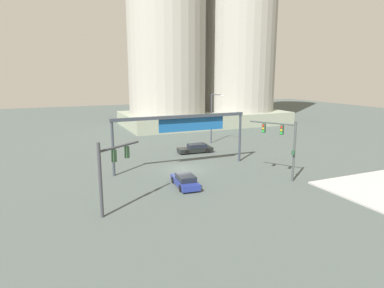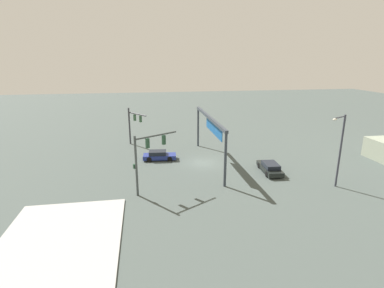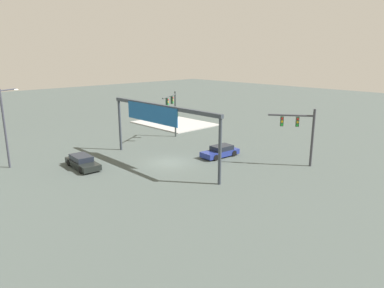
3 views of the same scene
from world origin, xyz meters
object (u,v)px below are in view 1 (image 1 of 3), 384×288
(sedan_car_approaching, at_px, (196,148))
(traffic_signal_near_corner, at_px, (284,139))
(traffic_signal_opposite_side, at_px, (110,166))
(sedan_car_waiting_far, at_px, (185,181))
(streetlamp_curved_arm, at_px, (213,115))

(sedan_car_approaching, bearing_deg, traffic_signal_near_corner, 106.38)
(sedan_car_approaching, bearing_deg, traffic_signal_opposite_side, 52.28)
(traffic_signal_opposite_side, bearing_deg, sedan_car_waiting_far, -11.60)
(traffic_signal_near_corner, bearing_deg, sedan_car_waiting_far, 48.64)
(traffic_signal_near_corner, height_order, traffic_signal_opposite_side, traffic_signal_near_corner)
(traffic_signal_near_corner, bearing_deg, sedan_car_approaching, -18.88)
(traffic_signal_opposite_side, xyz_separation_m, sedan_car_waiting_far, (7.50, 3.38, -3.16))
(traffic_signal_opposite_side, xyz_separation_m, streetlamp_curved_arm, (19.31, 20.92, 0.71))
(sedan_car_waiting_far, bearing_deg, streetlamp_curved_arm, -28.73)
(streetlamp_curved_arm, bearing_deg, sedan_car_waiting_far, -61.30)
(traffic_signal_opposite_side, distance_m, sedan_car_approaching, 21.64)
(traffic_signal_near_corner, xyz_separation_m, traffic_signal_opposite_side, (-17.40, -1.62, -0.40))
(streetlamp_curved_arm, bearing_deg, traffic_signal_near_corner, -33.01)
(streetlamp_curved_arm, bearing_deg, traffic_signal_opposite_side, -70.06)
(streetlamp_curved_arm, bearing_deg, sedan_car_approaching, -73.14)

